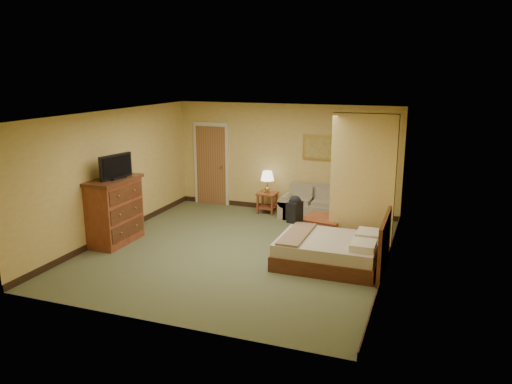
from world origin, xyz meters
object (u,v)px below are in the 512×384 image
at_px(loveseat, 313,208).
at_px(dresser, 115,211).
at_px(coffee_table, 323,224).
at_px(bed, 332,250).

height_order(loveseat, dresser, dresser).
relative_size(coffee_table, bed, 0.45).
relative_size(loveseat, bed, 0.80).
bearing_deg(coffee_table, loveseat, 111.43).
distance_m(dresser, bed, 4.33).
bearing_deg(coffee_table, bed, -70.02).
bearing_deg(dresser, coffee_table, 21.89).
distance_m(coffee_table, bed, 1.31).
relative_size(coffee_table, dresser, 0.64).
xyz_separation_m(coffee_table, dresser, (-3.86, -1.55, 0.31)).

